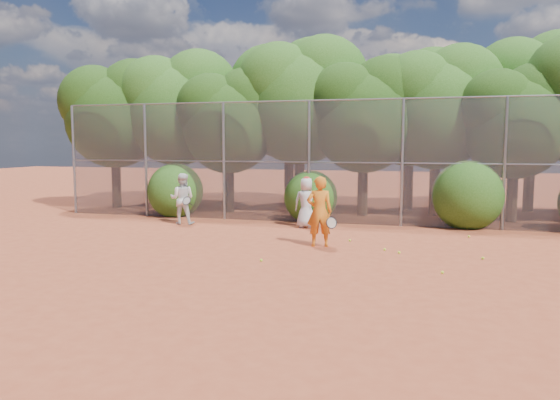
% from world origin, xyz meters
% --- Properties ---
extents(ground, '(80.00, 80.00, 0.00)m').
position_xyz_m(ground, '(0.00, 0.00, 0.00)').
color(ground, '#993D22').
rests_on(ground, ground).
extents(fence_back, '(20.05, 0.09, 4.03)m').
position_xyz_m(fence_back, '(-0.12, 6.00, 2.05)').
color(fence_back, gray).
rests_on(fence_back, ground).
extents(tree_0, '(4.38, 3.81, 6.00)m').
position_xyz_m(tree_0, '(-9.44, 8.04, 3.93)').
color(tree_0, black).
rests_on(tree_0, ground).
extents(tree_1, '(4.64, 4.03, 6.35)m').
position_xyz_m(tree_1, '(-6.94, 8.54, 4.16)').
color(tree_1, black).
rests_on(tree_1, ground).
extents(tree_2, '(3.99, 3.47, 5.47)m').
position_xyz_m(tree_2, '(-4.45, 7.83, 3.58)').
color(tree_2, black).
rests_on(tree_2, ground).
extents(tree_3, '(4.89, 4.26, 6.70)m').
position_xyz_m(tree_3, '(-1.94, 8.84, 4.40)').
color(tree_3, black).
rests_on(tree_3, ground).
extents(tree_4, '(4.19, 3.64, 5.73)m').
position_xyz_m(tree_4, '(0.55, 8.24, 3.76)').
color(tree_4, black).
rests_on(tree_4, ground).
extents(tree_5, '(4.51, 3.92, 6.17)m').
position_xyz_m(tree_5, '(3.06, 9.04, 4.05)').
color(tree_5, black).
rests_on(tree_5, ground).
extents(tree_6, '(3.86, 3.36, 5.29)m').
position_xyz_m(tree_6, '(5.55, 8.03, 3.47)').
color(tree_6, black).
rests_on(tree_6, ground).
extents(tree_9, '(4.83, 4.20, 6.62)m').
position_xyz_m(tree_9, '(-7.94, 10.84, 4.34)').
color(tree_9, black).
rests_on(tree_9, ground).
extents(tree_10, '(5.15, 4.48, 7.06)m').
position_xyz_m(tree_10, '(-2.93, 11.05, 4.63)').
color(tree_10, black).
rests_on(tree_10, ground).
extents(tree_11, '(4.64, 4.03, 6.35)m').
position_xyz_m(tree_11, '(2.06, 10.64, 4.16)').
color(tree_11, black).
rests_on(tree_11, ground).
extents(tree_12, '(5.02, 4.37, 6.88)m').
position_xyz_m(tree_12, '(6.56, 11.24, 4.51)').
color(tree_12, black).
rests_on(tree_12, ground).
extents(bush_0, '(2.00, 2.00, 2.00)m').
position_xyz_m(bush_0, '(-6.00, 6.30, 1.00)').
color(bush_0, '#234D13').
rests_on(bush_0, ground).
extents(bush_1, '(1.80, 1.80, 1.80)m').
position_xyz_m(bush_1, '(-1.00, 6.30, 0.90)').
color(bush_1, '#234D13').
rests_on(bush_1, ground).
extents(bush_2, '(2.20, 2.20, 2.20)m').
position_xyz_m(bush_2, '(4.00, 6.30, 1.10)').
color(bush_2, '#234D13').
rests_on(bush_2, ground).
extents(player_yellow, '(0.87, 0.62, 1.80)m').
position_xyz_m(player_yellow, '(0.20, 1.94, 0.90)').
color(player_yellow, orange).
rests_on(player_yellow, ground).
extents(player_teen, '(0.77, 0.50, 1.60)m').
position_xyz_m(player_teen, '(-0.81, 4.85, 0.79)').
color(player_teen, silver).
rests_on(player_teen, ground).
extents(player_white, '(0.91, 0.78, 1.65)m').
position_xyz_m(player_white, '(-4.87, 4.52, 0.83)').
color(player_white, silver).
rests_on(player_white, ground).
extents(ball_0, '(0.07, 0.07, 0.07)m').
position_xyz_m(ball_0, '(1.86, 1.79, 0.03)').
color(ball_0, '#C9E629').
rests_on(ball_0, ground).
extents(ball_1, '(0.07, 0.07, 0.07)m').
position_xyz_m(ball_1, '(2.23, 1.53, 0.03)').
color(ball_1, '#C9E629').
rests_on(ball_1, ground).
extents(ball_2, '(0.07, 0.07, 0.07)m').
position_xyz_m(ball_2, '(3.19, -0.29, 0.03)').
color(ball_2, '#C9E629').
rests_on(ball_2, ground).
extents(ball_3, '(0.07, 0.07, 0.07)m').
position_xyz_m(ball_3, '(4.09, 1.38, 0.03)').
color(ball_3, '#C9E629').
rests_on(ball_3, ground).
extents(ball_4, '(0.07, 0.07, 0.07)m').
position_xyz_m(ball_4, '(-0.67, -0.19, 0.03)').
color(ball_4, '#C9E629').
rests_on(ball_4, ground).
extents(ball_5, '(0.07, 0.07, 0.07)m').
position_xyz_m(ball_5, '(3.96, 4.33, 0.03)').
color(ball_5, '#C9E629').
rests_on(ball_5, ground).
extents(ball_6, '(0.07, 0.07, 0.07)m').
position_xyz_m(ball_6, '(0.85, 2.81, 0.03)').
color(ball_6, '#C9E629').
rests_on(ball_6, ground).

